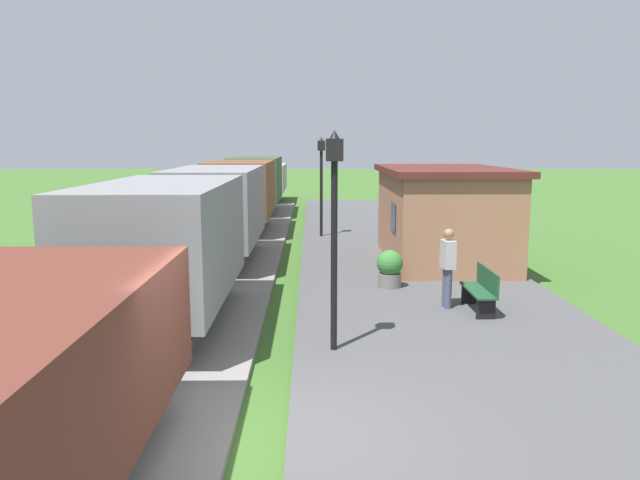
# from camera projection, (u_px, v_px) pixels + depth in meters

# --- Properties ---
(ground_plane) EXTENTS (160.00, 160.00, 0.00)m
(ground_plane) POSITION_uv_depth(u_px,v_px,m) (270.00, 457.00, 7.28)
(ground_plane) COLOR #3D6628
(platform_slab) EXTENTS (6.00, 60.00, 0.25)m
(platform_slab) POSITION_uv_depth(u_px,v_px,m) (534.00, 445.00, 7.31)
(platform_slab) COLOR #4C4C4F
(platform_slab) RESTS_ON ground
(track_ballast) EXTENTS (3.80, 60.00, 0.12)m
(track_ballast) POSITION_uv_depth(u_px,v_px,m) (70.00, 453.00, 7.24)
(track_ballast) COLOR gray
(track_ballast) RESTS_ON ground
(rail_near) EXTENTS (0.07, 60.00, 0.14)m
(rail_near) POSITION_uv_depth(u_px,v_px,m) (130.00, 443.00, 7.23)
(rail_near) COLOR slate
(rail_near) RESTS_ON track_ballast
(rail_far) EXTENTS (0.07, 60.00, 0.14)m
(rail_far) POSITION_uv_depth(u_px,v_px,m) (9.00, 444.00, 7.20)
(rail_far) COLOR slate
(rail_far) RESTS_ON track_ballast
(freight_train) EXTENTS (2.50, 39.20, 2.72)m
(freight_train) POSITION_uv_depth(u_px,v_px,m) (231.00, 203.00, 21.69)
(freight_train) COLOR brown
(freight_train) RESTS_ON rail_near
(station_hut) EXTENTS (3.50, 5.80, 2.78)m
(station_hut) POSITION_uv_depth(u_px,v_px,m) (443.00, 214.00, 17.85)
(station_hut) COLOR #9E6B4C
(station_hut) RESTS_ON platform_slab
(bench_near_hut) EXTENTS (0.42, 1.50, 0.91)m
(bench_near_hut) POSITION_uv_depth(u_px,v_px,m) (482.00, 289.00, 12.60)
(bench_near_hut) COLOR #1E4C2D
(bench_near_hut) RESTS_ON platform_slab
(person_waiting) EXTENTS (0.28, 0.41, 1.71)m
(person_waiting) POSITION_uv_depth(u_px,v_px,m) (448.00, 265.00, 12.79)
(person_waiting) COLOR #474C66
(person_waiting) RESTS_ON platform_slab
(potted_planter) EXTENTS (0.64, 0.64, 0.92)m
(potted_planter) POSITION_uv_depth(u_px,v_px,m) (390.00, 268.00, 14.69)
(potted_planter) COLOR slate
(potted_planter) RESTS_ON platform_slab
(lamp_post_near) EXTENTS (0.28, 0.28, 3.70)m
(lamp_post_near) POSITION_uv_depth(u_px,v_px,m) (334.00, 201.00, 9.91)
(lamp_post_near) COLOR black
(lamp_post_near) RESTS_ON platform_slab
(lamp_post_far) EXTENTS (0.28, 0.28, 3.70)m
(lamp_post_far) POSITION_uv_depth(u_px,v_px,m) (321.00, 168.00, 22.39)
(lamp_post_far) COLOR black
(lamp_post_far) RESTS_ON platform_slab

